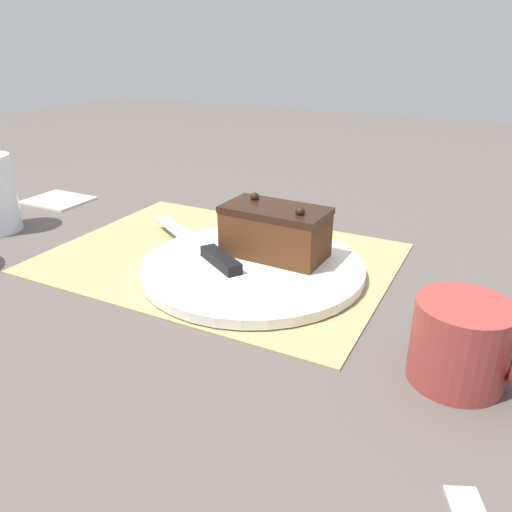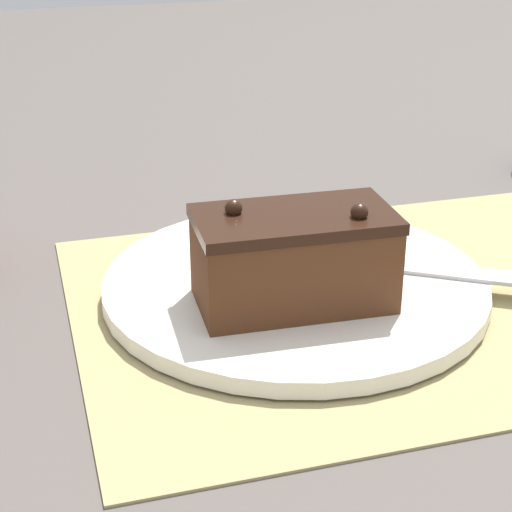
{
  "view_description": "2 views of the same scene",
  "coord_description": "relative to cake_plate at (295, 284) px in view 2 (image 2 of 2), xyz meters",
  "views": [
    {
      "loc": [
        0.33,
        -0.54,
        0.28
      ],
      "look_at": [
        0.08,
        -0.05,
        0.04
      ],
      "focal_mm": 35.0,
      "sensor_mm": 36.0,
      "label": 1
    },
    {
      "loc": [
        0.25,
        0.51,
        0.3
      ],
      "look_at": [
        0.1,
        -0.01,
        0.04
      ],
      "focal_mm": 60.0,
      "sensor_mm": 36.0,
      "label": 2
    }
  ],
  "objects": [
    {
      "name": "ground_plane",
      "position": [
        -0.06,
        0.02,
        -0.01
      ],
      "size": [
        3.0,
        3.0,
        0.0
      ],
      "primitive_type": "plane",
      "color": "#544C47"
    },
    {
      "name": "cake_plate",
      "position": [
        0.0,
        0.0,
        0.0
      ],
      "size": [
        0.28,
        0.28,
        0.01
      ],
      "color": "white",
      "rests_on": "placemat_woven"
    },
    {
      "name": "placemat_woven",
      "position": [
        -0.06,
        0.02,
        -0.01
      ],
      "size": [
        0.46,
        0.34,
        0.0
      ],
      "primitive_type": "cube",
      "color": "tan",
      "rests_on": "ground_plane"
    },
    {
      "name": "serving_knife",
      "position": [
        -0.07,
        -0.0,
        0.01
      ],
      "size": [
        0.22,
        0.15,
        0.01
      ],
      "rotation": [
        0.0,
        0.0,
        1.01
      ],
      "color": "black",
      "rests_on": "cake_plate"
    },
    {
      "name": "chocolate_cake",
      "position": [
        0.01,
        0.04,
        0.04
      ],
      "size": [
        0.14,
        0.08,
        0.08
      ],
      "rotation": [
        0.0,
        0.0,
        -0.04
      ],
      "color": "#512D19",
      "rests_on": "cake_plate"
    }
  ]
}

